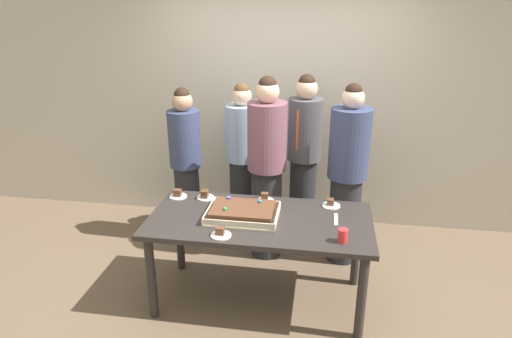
# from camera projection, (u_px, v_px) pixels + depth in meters

# --- Properties ---
(ground_plane) EXTENTS (12.00, 12.00, 0.00)m
(ground_plane) POSITION_uv_depth(u_px,v_px,m) (260.00, 298.00, 3.73)
(ground_plane) COLOR brown
(interior_back_panel) EXTENTS (8.00, 0.12, 3.00)m
(interior_back_panel) POSITION_uv_depth(u_px,v_px,m) (283.00, 85.00, 4.68)
(interior_back_panel) COLOR beige
(interior_back_panel) RESTS_ON ground_plane
(party_table) EXTENTS (1.73, 0.85, 0.75)m
(party_table) POSITION_uv_depth(u_px,v_px,m) (260.00, 229.00, 3.50)
(party_table) COLOR #2D2826
(party_table) RESTS_ON ground_plane
(sheet_cake) EXTENTS (0.55, 0.41, 0.11)m
(sheet_cake) POSITION_uv_depth(u_px,v_px,m) (243.00, 212.00, 3.48)
(sheet_cake) COLOR beige
(sheet_cake) RESTS_ON party_table
(plated_slice_near_left) EXTENTS (0.15, 0.15, 0.06)m
(plated_slice_near_left) POSITION_uv_depth(u_px,v_px,m) (331.00, 204.00, 3.66)
(plated_slice_near_left) COLOR white
(plated_slice_near_left) RESTS_ON party_table
(plated_slice_near_right) EXTENTS (0.15, 0.15, 0.08)m
(plated_slice_near_right) POSITION_uv_depth(u_px,v_px,m) (205.00, 196.00, 3.81)
(plated_slice_near_right) COLOR white
(plated_slice_near_right) RESTS_ON party_table
(plated_slice_far_left) EXTENTS (0.15, 0.15, 0.06)m
(plated_slice_far_left) POSITION_uv_depth(u_px,v_px,m) (221.00, 233.00, 3.20)
(plated_slice_far_left) COLOR white
(plated_slice_far_left) RESTS_ON party_table
(plated_slice_far_right) EXTENTS (0.15, 0.15, 0.07)m
(plated_slice_far_right) POSITION_uv_depth(u_px,v_px,m) (178.00, 195.00, 3.83)
(plated_slice_far_right) COLOR white
(plated_slice_far_right) RESTS_ON party_table
(plated_slice_center_front) EXTENTS (0.15, 0.15, 0.07)m
(plated_slice_center_front) POSITION_uv_depth(u_px,v_px,m) (265.00, 199.00, 3.75)
(plated_slice_center_front) COLOR white
(plated_slice_center_front) RESTS_ON party_table
(drink_cup_nearest) EXTENTS (0.07, 0.07, 0.10)m
(drink_cup_nearest) POSITION_uv_depth(u_px,v_px,m) (343.00, 236.00, 3.11)
(drink_cup_nearest) COLOR red
(drink_cup_nearest) RESTS_ON party_table
(cake_server_utensil) EXTENTS (0.03, 0.20, 0.01)m
(cake_server_utensil) POSITION_uv_depth(u_px,v_px,m) (336.00, 219.00, 3.44)
(cake_server_utensil) COLOR silver
(cake_server_utensil) RESTS_ON party_table
(person_serving_front) EXTENTS (0.36, 0.36, 1.69)m
(person_serving_front) POSITION_uv_depth(u_px,v_px,m) (347.00, 174.00, 4.02)
(person_serving_front) COLOR #28282D
(person_serving_front) RESTS_ON ground_plane
(person_green_shirt_behind) EXTENTS (0.31, 0.31, 1.58)m
(person_green_shirt_behind) POSITION_uv_depth(u_px,v_px,m) (186.00, 164.00, 4.41)
(person_green_shirt_behind) COLOR #28282D
(person_green_shirt_behind) RESTS_ON ground_plane
(person_striped_tie_right) EXTENTS (0.35, 0.35, 1.74)m
(person_striped_tie_right) POSITION_uv_depth(u_px,v_px,m) (267.00, 168.00, 4.09)
(person_striped_tie_right) COLOR #28282D
(person_striped_tie_right) RESTS_ON ground_plane
(person_far_right_suit) EXTENTS (0.33, 0.33, 1.60)m
(person_far_right_suit) POSITION_uv_depth(u_px,v_px,m) (242.00, 159.00, 4.53)
(person_far_right_suit) COLOR #28282D
(person_far_right_suit) RESTS_ON ground_plane
(person_left_edge_reaching) EXTENTS (0.33, 0.33, 1.70)m
(person_left_edge_reaching) POSITION_uv_depth(u_px,v_px,m) (304.00, 157.00, 4.39)
(person_left_edge_reaching) COLOR #28282D
(person_left_edge_reaching) RESTS_ON ground_plane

